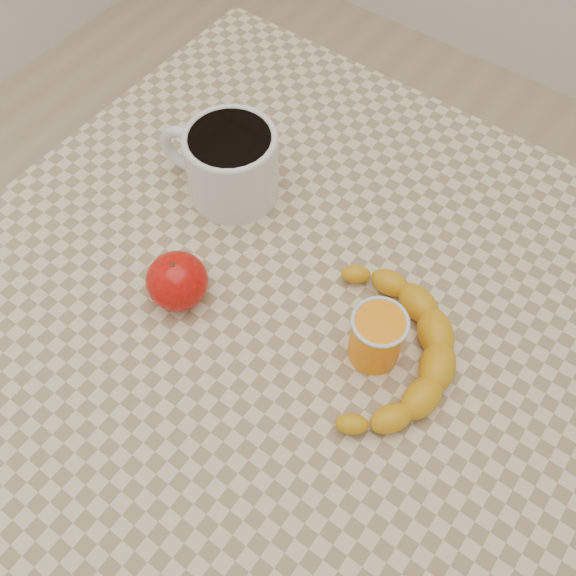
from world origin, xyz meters
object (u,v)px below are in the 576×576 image
Objects in this scene: orange_juice_glass at (377,336)px; banana at (389,349)px; coffee_mug at (230,162)px; table at (288,332)px; apple at (177,281)px.

banana is (0.02, 0.00, -0.02)m from orange_juice_glass.
coffee_mug is at bearing 161.49° from orange_juice_glass.
table is 9.98× the size of apple.
coffee_mug reaches higher than orange_juice_glass.
coffee_mug is 0.59× the size of banana.
coffee_mug is 0.29m from orange_juice_glass.
banana is (0.24, 0.07, -0.01)m from apple.
table is at bearing 35.48° from apple.
banana is at bearing 0.51° from table.
coffee_mug is 0.30m from banana.
coffee_mug is at bearing 150.02° from table.
orange_juice_glass is 0.89× the size of apple.
coffee_mug is 2.13× the size of apple.
orange_juice_glass is 0.24× the size of banana.
coffee_mug reaches higher than table.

